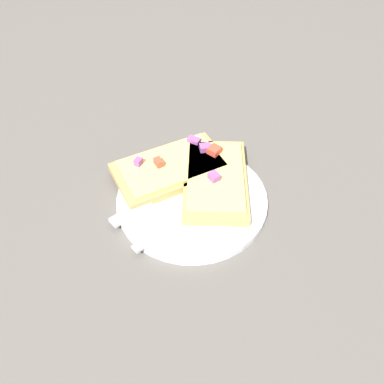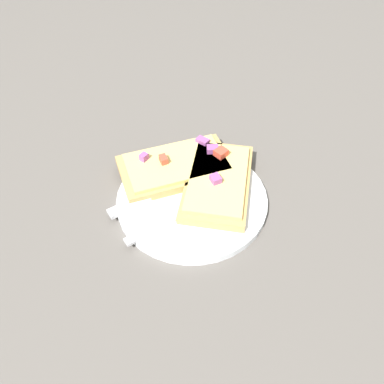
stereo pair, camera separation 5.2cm
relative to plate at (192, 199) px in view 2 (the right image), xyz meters
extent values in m
plane|color=#56514C|center=(0.00, 0.00, -0.01)|extent=(4.00, 4.00, 0.00)
cylinder|color=white|center=(0.00, 0.00, 0.00)|extent=(0.23, 0.23, 0.01)
cube|color=silver|center=(0.06, -0.01, 0.01)|extent=(0.12, 0.07, 0.01)
cube|color=silver|center=(-0.01, 0.03, 0.01)|extent=(0.06, 0.05, 0.01)
cube|color=silver|center=(-0.04, 0.06, 0.01)|extent=(0.03, 0.02, 0.00)
cube|color=silver|center=(-0.04, 0.05, 0.01)|extent=(0.03, 0.02, 0.00)
cube|color=silver|center=(-0.05, 0.04, 0.01)|extent=(0.03, 0.02, 0.00)
cube|color=silver|center=(-0.05, 0.04, 0.01)|extent=(0.03, 0.02, 0.00)
cube|color=silver|center=(0.06, -0.07, 0.01)|extent=(0.07, 0.05, 0.01)
cube|color=silver|center=(-0.03, -0.02, 0.01)|extent=(0.11, 0.08, 0.00)
cube|color=tan|center=(-0.04, 0.02, 0.01)|extent=(0.19, 0.14, 0.01)
cube|color=#E0C16B|center=(-0.04, 0.02, 0.02)|extent=(0.17, 0.12, 0.01)
cube|color=#934C8E|center=(-0.03, 0.03, 0.03)|extent=(0.02, 0.02, 0.01)
cube|color=#934C8E|center=(-0.09, -0.01, 0.03)|extent=(0.02, 0.02, 0.01)
cube|color=#D14733|center=(-0.08, 0.01, 0.03)|extent=(0.02, 0.02, 0.01)
cube|color=tan|center=(-0.04, -0.05, 0.01)|extent=(0.20, 0.19, 0.01)
cube|color=#E0C16B|center=(-0.04, -0.05, 0.02)|extent=(0.17, 0.17, 0.01)
cube|color=#D14733|center=(-0.03, -0.06, 0.03)|extent=(0.02, 0.02, 0.01)
cube|color=#934C8E|center=(-0.02, -0.09, 0.03)|extent=(0.01, 0.01, 0.01)
cube|color=#934C8E|center=(-0.10, -0.03, 0.03)|extent=(0.02, 0.02, 0.01)
sphere|color=#A09749|center=(-0.08, -0.02, 0.01)|extent=(0.01, 0.01, 0.01)
sphere|color=tan|center=(-0.04, -0.03, 0.01)|extent=(0.01, 0.01, 0.01)
sphere|color=#A98049|center=(-0.06, 0.02, 0.01)|extent=(0.01, 0.01, 0.01)
sphere|color=tan|center=(-0.09, -0.01, 0.01)|extent=(0.01, 0.01, 0.01)
camera|label=1|loc=(0.36, 0.12, 0.42)|focal=35.00mm
camera|label=2|loc=(0.34, 0.17, 0.42)|focal=35.00mm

